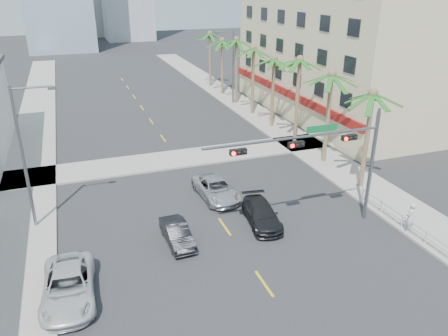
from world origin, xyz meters
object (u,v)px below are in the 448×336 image
at_px(car_lane_left, 177,234).
at_px(car_lane_center, 216,189).
at_px(car_parked_far, 68,286).
at_px(pedestrian, 410,218).
at_px(car_lane_right, 262,214).
at_px(traffic_signal_mast, 329,152).

relative_size(car_lane_left, car_lane_center, 0.75).
bearing_deg(car_parked_far, pedestrian, 1.44).
bearing_deg(pedestrian, car_lane_center, -73.63).
height_order(car_parked_far, car_lane_right, car_parked_far).
distance_m(car_lane_center, car_lane_right, 4.71).
bearing_deg(car_lane_center, traffic_signal_mast, -54.15).
relative_size(traffic_signal_mast, car_lane_right, 2.47).
distance_m(traffic_signal_mast, car_lane_left, 10.16).
bearing_deg(car_parked_far, car_lane_right, 19.97).
height_order(car_lane_right, pedestrian, pedestrian).
relative_size(car_parked_far, car_lane_left, 1.42).
bearing_deg(car_lane_left, car_parked_far, -155.44).
xyz_separation_m(traffic_signal_mast, pedestrian, (4.52, -2.51, -3.94)).
relative_size(car_lane_center, pedestrian, 2.56).
distance_m(traffic_signal_mast, car_lane_right, 5.82).
relative_size(car_lane_left, car_lane_right, 0.83).
distance_m(car_parked_far, car_lane_center, 12.92).
xyz_separation_m(car_parked_far, car_lane_left, (6.14, 3.09, -0.12)).
height_order(car_parked_far, car_lane_center, car_parked_far).
bearing_deg(pedestrian, car_lane_left, -47.01).
xyz_separation_m(car_parked_far, car_lane_right, (11.77, 3.48, -0.08)).
bearing_deg(pedestrian, car_parked_far, -33.40).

